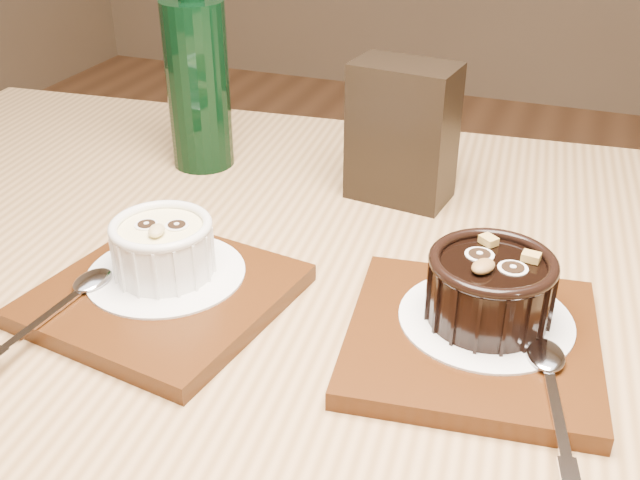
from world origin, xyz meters
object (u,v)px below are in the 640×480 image
at_px(ramekin_dark, 490,285).
at_px(tray_right, 472,340).
at_px(ramekin_white, 163,245).
at_px(tray_left, 164,295).
at_px(green_bottle, 198,79).
at_px(table, 339,385).
at_px(condiment_stand, 402,133).

bearing_deg(ramekin_dark, tray_right, -85.95).
bearing_deg(ramekin_white, tray_left, -85.00).
bearing_deg(green_bottle, ramekin_dark, -31.22).
relative_size(table, green_bottle, 4.99).
relative_size(condiment_stand, green_bottle, 0.55).
distance_m(ramekin_white, tray_right, 0.25).
bearing_deg(green_bottle, tray_left, -68.31).
xyz_separation_m(table, green_bottle, (-0.24, 0.21, 0.19)).
distance_m(table, green_bottle, 0.37).
distance_m(table, condiment_stand, 0.26).
bearing_deg(condiment_stand, table, -88.23).
bearing_deg(condiment_stand, tray_right, -62.65).
bearing_deg(condiment_stand, tray_left, -116.19).
bearing_deg(ramekin_dark, condiment_stand, 143.18).
bearing_deg(table, tray_left, -157.27).
xyz_separation_m(table, tray_right, (0.11, -0.03, 0.10)).
bearing_deg(tray_left, condiment_stand, 63.81).
xyz_separation_m(tray_right, ramekin_dark, (0.01, 0.02, 0.04)).
bearing_deg(tray_left, table, 22.73).
bearing_deg(green_bottle, condiment_stand, -1.29).
xyz_separation_m(condiment_stand, green_bottle, (-0.23, 0.01, 0.03)).
bearing_deg(ramekin_dark, ramekin_white, -151.20).
height_order(table, tray_right, tray_right).
xyz_separation_m(ramekin_white, condiment_stand, (0.13, 0.24, 0.03)).
height_order(tray_right, green_bottle, green_bottle).
bearing_deg(tray_left, ramekin_dark, 10.59).
height_order(ramekin_white, tray_right, ramekin_white).
height_order(table, ramekin_white, ramekin_white).
bearing_deg(tray_left, tray_right, 6.60).
xyz_separation_m(ramekin_white, green_bottle, (-0.10, 0.24, 0.06)).
distance_m(tray_right, ramekin_dark, 0.04).
bearing_deg(tray_right, green_bottle, 146.17).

